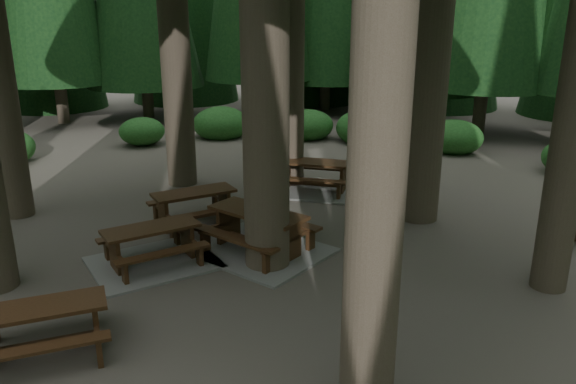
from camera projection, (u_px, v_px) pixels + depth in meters
The scene contains 7 objects.
ground at pixel (228, 260), 10.93m from camera, with size 80.00×80.00×0.00m, color #514A42.
picnic_table_a at pixel (258, 237), 11.20m from camera, with size 2.81×2.42×0.87m.
picnic_table_b at pixel (194, 202), 12.61m from camera, with size 2.17×2.30×0.79m.
picnic_table_c at pixel (315, 181), 15.09m from camera, with size 2.86×2.57×0.82m.
picnic_table_e at pixel (43, 322), 7.78m from camera, with size 2.15×2.21×0.74m.
picnic_table_f at pixel (153, 252), 10.66m from camera, with size 2.69×2.86×0.77m.
shrub_ring at pixel (278, 235), 11.08m from camera, with size 23.86×24.64×1.49m.
Camera 1 is at (6.18, -7.97, 4.59)m, focal length 35.00 mm.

